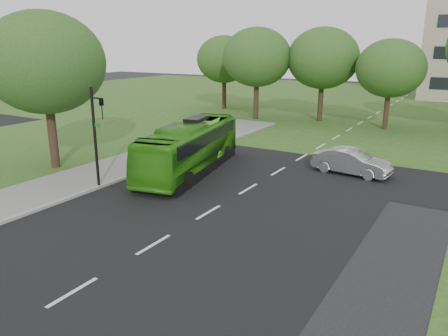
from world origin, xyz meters
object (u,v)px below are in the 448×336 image
(tree_park_a, at_px, (257,57))
(tree_park_b, at_px, (323,58))
(tree_side_near, at_px, (45,63))
(traffic_light, at_px, (97,130))
(tree_park_f, at_px, (224,59))
(tree_park_c, at_px, (391,68))
(sedan, at_px, (351,162))
(bus, at_px, (190,148))

(tree_park_a, relative_size, tree_park_b, 1.00)
(tree_side_near, distance_m, traffic_light, 6.77)
(tree_park_f, xyz_separation_m, tree_side_near, (4.01, -27.83, 0.67))
(tree_park_a, bearing_deg, tree_park_b, 20.27)
(tree_park_c, bearing_deg, traffic_light, -110.69)
(tree_park_c, distance_m, tree_side_near, 28.86)
(tree_park_a, relative_size, sedan, 2.00)
(tree_side_near, xyz_separation_m, sedan, (16.72, 8.23, -5.76))
(tree_park_f, bearing_deg, tree_side_near, -81.81)
(tree_park_c, bearing_deg, bus, -110.03)
(tree_park_c, distance_m, tree_park_f, 19.79)
(tree_side_near, bearing_deg, sedan, 26.20)
(tree_park_b, xyz_separation_m, bus, (-0.83, -21.77, -4.76))
(tree_park_f, xyz_separation_m, bus, (11.97, -24.10, -4.36))
(tree_park_a, xyz_separation_m, bus, (5.33, -19.49, -4.81))
(tree_park_a, bearing_deg, bus, -74.70)
(sedan, bearing_deg, tree_park_f, 52.70)
(tree_side_near, bearing_deg, tree_park_f, 98.19)
(tree_park_a, distance_m, tree_park_f, 8.09)
(traffic_light, bearing_deg, sedan, 40.50)
(tree_side_near, distance_m, sedan, 19.51)
(tree_park_c, distance_m, bus, 22.30)
(tree_park_f, distance_m, sedan, 28.98)
(tree_park_a, relative_size, tree_park_c, 1.14)
(tree_park_a, relative_size, traffic_light, 1.69)
(tree_park_f, distance_m, traffic_light, 31.06)
(tree_side_near, distance_m, bus, 10.13)
(traffic_light, bearing_deg, bus, 65.68)
(tree_park_a, xyz_separation_m, tree_park_c, (12.85, 1.11, -0.80))
(sedan, height_order, traffic_light, traffic_light)
(tree_park_f, xyz_separation_m, traffic_light, (9.70, -29.39, -2.63))
(tree_park_c, height_order, bus, tree_park_c)
(tree_park_a, xyz_separation_m, tree_side_near, (-2.63, -23.22, 0.22))
(tree_park_c, bearing_deg, tree_park_f, 169.84)
(tree_park_b, relative_size, bus, 0.86)
(tree_park_b, height_order, bus, tree_park_b)
(tree_side_near, bearing_deg, traffic_light, -15.40)
(tree_park_c, relative_size, sedan, 1.74)
(traffic_light, bearing_deg, tree_park_a, 95.93)
(bus, xyz_separation_m, traffic_light, (-2.27, -5.29, 1.73))
(tree_park_a, height_order, traffic_light, tree_park_a)
(tree_side_near, xyz_separation_m, traffic_light, (5.69, -1.57, -3.30))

